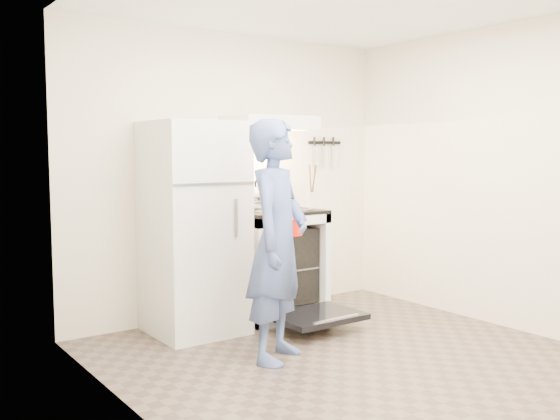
# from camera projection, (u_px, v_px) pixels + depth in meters

# --- Properties ---
(floor) EXTENTS (3.60, 3.60, 0.00)m
(floor) POSITION_uv_depth(u_px,v_px,m) (371.00, 367.00, 4.25)
(floor) COLOR brown
(floor) RESTS_ON ground
(back_wall) EXTENTS (3.20, 0.02, 2.50)m
(back_wall) POSITION_uv_depth(u_px,v_px,m) (233.00, 175.00, 5.59)
(back_wall) COLOR beige
(back_wall) RESTS_ON ground
(refrigerator) EXTENTS (0.70, 0.70, 1.70)m
(refrigerator) POSITION_uv_depth(u_px,v_px,m) (194.00, 228.00, 5.01)
(refrigerator) COLOR silver
(refrigerator) RESTS_ON floor
(stove_body) EXTENTS (0.76, 0.65, 0.92)m
(stove_body) POSITION_uv_depth(u_px,v_px,m) (275.00, 265.00, 5.53)
(stove_body) COLOR silver
(stove_body) RESTS_ON floor
(cooktop) EXTENTS (0.76, 0.65, 0.03)m
(cooktop) POSITION_uv_depth(u_px,v_px,m) (275.00, 212.00, 5.49)
(cooktop) COLOR black
(cooktop) RESTS_ON stove_body
(backsplash) EXTENTS (0.76, 0.07, 0.20)m
(backsplash) POSITION_uv_depth(u_px,v_px,m) (257.00, 197.00, 5.71)
(backsplash) COLOR silver
(backsplash) RESTS_ON cooktop
(oven_door) EXTENTS (0.70, 0.54, 0.04)m
(oven_door) POSITION_uv_depth(u_px,v_px,m) (316.00, 316.00, 5.08)
(oven_door) COLOR black
(oven_door) RESTS_ON floor
(oven_rack) EXTENTS (0.60, 0.52, 0.01)m
(oven_rack) POSITION_uv_depth(u_px,v_px,m) (275.00, 267.00, 5.53)
(oven_rack) COLOR slate
(oven_rack) RESTS_ON stove_body
(range_hood) EXTENTS (0.76, 0.50, 0.12)m
(range_hood) POSITION_uv_depth(u_px,v_px,m) (270.00, 123.00, 5.48)
(range_hood) COLOR silver
(range_hood) RESTS_ON back_wall
(knife_strip) EXTENTS (0.40, 0.02, 0.03)m
(knife_strip) POSITION_uv_depth(u_px,v_px,m) (325.00, 143.00, 6.16)
(knife_strip) COLOR black
(knife_strip) RESTS_ON back_wall
(pizza_stone) EXTENTS (0.32, 0.32, 0.02)m
(pizza_stone) POSITION_uv_depth(u_px,v_px,m) (276.00, 264.00, 5.58)
(pizza_stone) COLOR #92704D
(pizza_stone) RESTS_ON oven_rack
(tea_kettle) EXTENTS (0.23, 0.19, 0.29)m
(tea_kettle) POSITION_uv_depth(u_px,v_px,m) (261.00, 193.00, 5.51)
(tea_kettle) COLOR #B6B6BB
(tea_kettle) RESTS_ON cooktop
(utensil_jar) EXTENTS (0.09, 0.09, 0.13)m
(utensil_jar) POSITION_uv_depth(u_px,v_px,m) (312.00, 200.00, 5.39)
(utensil_jar) COLOR silver
(utensil_jar) RESTS_ON cooktop
(person) EXTENTS (0.74, 0.68, 1.69)m
(person) POSITION_uv_depth(u_px,v_px,m) (278.00, 241.00, 4.33)
(person) COLOR #34527A
(person) RESTS_ON floor
(dutch_oven) EXTENTS (0.34, 0.27, 0.22)m
(dutch_oven) POSITION_uv_depth(u_px,v_px,m) (285.00, 227.00, 4.75)
(dutch_oven) COLOR red
(dutch_oven) RESTS_ON person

